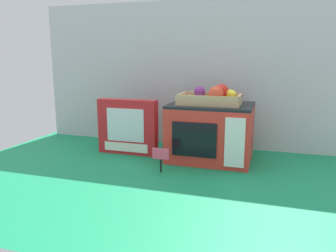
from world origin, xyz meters
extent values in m
plane|color=#147A4C|center=(0.00, 0.00, 0.00)|extent=(1.70, 1.70, 0.00)
cube|color=#B7BABF|center=(0.00, 0.26, 0.37)|extent=(1.61, 0.03, 0.74)
cube|color=red|center=(0.18, 0.03, 0.12)|extent=(0.36, 0.28, 0.24)
cube|color=black|center=(0.18, 0.03, 0.25)|extent=(0.36, 0.28, 0.01)
cube|color=black|center=(0.14, -0.11, 0.12)|extent=(0.19, 0.01, 0.15)
cube|color=white|center=(0.30, -0.11, 0.12)|extent=(0.08, 0.01, 0.20)
cube|color=tan|center=(0.17, 0.02, 0.27)|extent=(0.27, 0.17, 0.02)
cube|color=tan|center=(0.17, -0.06, 0.29)|extent=(0.27, 0.01, 0.02)
cube|color=tan|center=(0.17, 0.10, 0.29)|extent=(0.27, 0.01, 0.02)
cube|color=tan|center=(0.05, 0.02, 0.29)|extent=(0.01, 0.17, 0.02)
cube|color=tan|center=(0.30, 0.02, 0.29)|extent=(0.01, 0.17, 0.02)
sphere|color=#72287F|center=(0.11, 0.07, 0.30)|extent=(0.05, 0.05, 0.05)
ellipsoid|color=yellow|center=(0.26, 0.05, 0.30)|extent=(0.08, 0.08, 0.04)
sphere|color=#E04228|center=(0.21, -0.03, 0.31)|extent=(0.06, 0.06, 0.06)
sphere|color=red|center=(0.22, 0.05, 0.31)|extent=(0.07, 0.07, 0.07)
cube|color=red|center=(-0.22, 0.00, 0.13)|extent=(0.29, 0.05, 0.26)
cube|color=silver|center=(-0.22, -0.03, 0.14)|extent=(0.19, 0.00, 0.16)
cube|color=white|center=(-0.22, -0.03, 0.04)|extent=(0.22, 0.00, 0.04)
cylinder|color=black|center=(0.02, -0.21, 0.03)|extent=(0.01, 0.01, 0.06)
cube|color=#F44C6B|center=(0.02, -0.21, 0.08)|extent=(0.07, 0.00, 0.05)
camera|label=1|loc=(0.44, -1.42, 0.46)|focal=35.45mm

